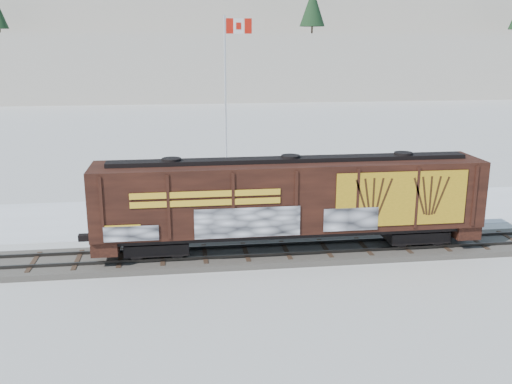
{
  "coord_description": "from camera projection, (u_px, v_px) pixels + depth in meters",
  "views": [
    {
      "loc": [
        -5.02,
        -26.14,
        10.15
      ],
      "look_at": [
        -1.08,
        3.0,
        2.52
      ],
      "focal_mm": 40.0,
      "sensor_mm": 36.0,
      "label": 1
    }
  ],
  "objects": [
    {
      "name": "car_white",
      "position": [
        280.0,
        204.0,
        34.29
      ],
      "size": [
        5.03,
        3.38,
        1.57
      ],
      "primitive_type": "imported",
      "rotation": [
        0.0,
        0.0,
        1.97
      ],
      "color": "white",
      "rests_on": "parking_strip"
    },
    {
      "name": "hillside",
      "position": [
        194.0,
        29.0,
        158.74
      ],
      "size": [
        360.0,
        110.0,
        93.0
      ],
      "color": "white",
      "rests_on": "ground"
    },
    {
      "name": "flagpole",
      "position": [
        227.0,
        128.0,
        39.92
      ],
      "size": [
        2.3,
        0.9,
        12.05
      ],
      "color": "silver",
      "rests_on": "ground"
    },
    {
      "name": "ground",
      "position": [
        286.0,
        255.0,
        28.28
      ],
      "size": [
        500.0,
        500.0,
        0.0
      ],
      "primitive_type": "plane",
      "color": "white",
      "rests_on": "ground"
    },
    {
      "name": "hopper_railcar",
      "position": [
        290.0,
        198.0,
        27.55
      ],
      "size": [
        18.69,
        3.06,
        4.51
      ],
      "color": "black",
      "rests_on": "rail_track"
    },
    {
      "name": "car_silver",
      "position": [
        140.0,
        200.0,
        35.18
      ],
      "size": [
        4.6,
        1.87,
        1.56
      ],
      "primitive_type": "imported",
      "rotation": [
        0.0,
        0.0,
        1.57
      ],
      "color": "#B6B8BE",
      "rests_on": "parking_strip"
    },
    {
      "name": "rail_track",
      "position": [
        286.0,
        253.0,
        28.24
      ],
      "size": [
        50.0,
        3.4,
        0.43
      ],
      "color": "#59544C",
      "rests_on": "ground"
    },
    {
      "name": "parking_strip",
      "position": [
        264.0,
        212.0,
        35.47
      ],
      "size": [
        40.0,
        8.0,
        0.03
      ],
      "primitive_type": "cube",
      "color": "white",
      "rests_on": "ground"
    },
    {
      "name": "car_dark",
      "position": [
        377.0,
        195.0,
        36.42
      ],
      "size": [
        5.48,
        2.77,
        1.53
      ],
      "primitive_type": "imported",
      "rotation": [
        0.0,
        0.0,
        1.45
      ],
      "color": "#202328",
      "rests_on": "parking_strip"
    }
  ]
}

